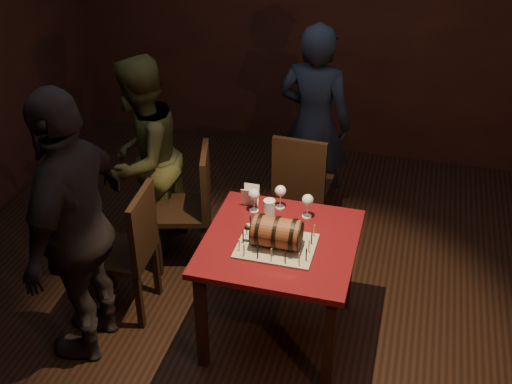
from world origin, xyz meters
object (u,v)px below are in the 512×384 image
Objects in this scene: pint_of_ale at (269,211)px; person_back at (314,124)px; barrel_cake at (277,233)px; person_left_rear at (142,159)px; wine_glass_left at (254,195)px; chair_left_front at (131,246)px; chair_left_rear at (193,202)px; pub_table at (280,255)px; wine_glass_mid at (280,192)px; wine_glass_right at (308,201)px; person_left_front at (77,228)px; chair_back at (301,183)px.

pint_of_ale is 1.31m from person_back.
person_left_rear reaches higher than barrel_cake.
chair_left_front reaches higher than wine_glass_left.
chair_left_rear is 0.64m from chair_left_front.
wine_glass_mid reaches higher than pub_table.
chair_left_front is at bearing 65.96° from person_back.
wine_glass_mid is at bearing 162.37° from wine_glass_right.
person_left_front is (0.07, -1.05, 0.12)m from person_left_rear.
wine_glass_right is at bearing 105.73° from person_back.
chair_left_front reaches higher than wine_glass_right.
wine_glass_left is at bearing 20.26° from chair_left_front.
chair_back reaches higher than pint_of_ale.
chair_left_rear is at bearing 148.95° from wine_glass_left.
person_left_rear is (-1.10, -0.37, 0.24)m from chair_back.
chair_back is at bearing 93.74° from barrel_cake.
barrel_cake is 2.10× the size of wine_glass_left.
person_left_rear is at bearing 147.37° from barrel_cake.
person_left_front is at bearing 10.70° from person_left_rear.
chair_left_front is 0.61× the size of person_left_rear.
chair_left_front reaches higher than pint_of_ale.
wine_glass_left is 1.05m from person_left_rear.
person_left_front reaches higher than chair_left_front.
wine_glass_left is 0.10× the size of person_back.
chair_left_rear is 1.08m from person_left_front.
person_back reaches higher than wine_glass_left.
pint_of_ale is 0.94m from chair_left_front.
wine_glass_mid is (0.15, 0.08, -0.00)m from wine_glass_left.
chair_back is (0.15, 0.79, -0.35)m from wine_glass_left.
wine_glass_right is 1.18m from chair_left_front.
wine_glass_right is at bearing -76.47° from chair_back.
chair_back is at bearing 94.41° from pub_table.
pint_of_ale is 0.09× the size of person_left_front.
chair_left_rear is at bearing -146.36° from chair_back.
person_left_front is at bearing -144.73° from wine_glass_left.
person_back is at bearing 82.81° from wine_glass_left.
chair_left_rear is 0.61× the size of person_left_rear.
person_back is (-0.18, 1.20, -0.06)m from wine_glass_right.
person_back is at bearing 98.68° from wine_glass_right.
wine_glass_left and wine_glass_mid have the same top height.
person_left_rear is at bearing 149.99° from pub_table.
barrel_cake is at bearing -66.99° from pint_of_ale.
person_back reaches higher than person_left_rear.
chair_left_front is (-0.20, -0.60, 0.00)m from chair_left_rear.
pub_table is at bearing -109.94° from wine_glass_right.
wine_glass_left is at bearing 131.69° from pub_table.
wine_glass_left is 0.15m from pint_of_ale.
wine_glass_right is at bearing 79.94° from person_left_rear.
wine_glass_right is at bearing 3.97° from wine_glass_left.
chair_back is at bearing 49.84° from chair_left_front.
chair_back is 1.00× the size of chair_left_rear.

